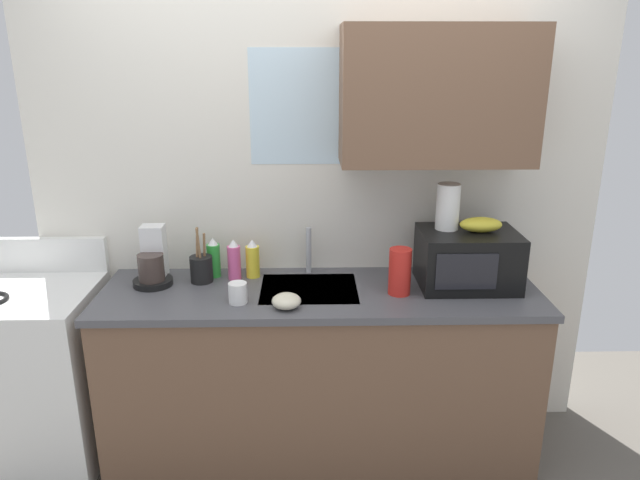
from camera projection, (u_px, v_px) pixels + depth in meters
kitchen_wall_assembly at (339, 181)px, 2.94m from camera, size 2.86×0.42×2.50m
counter_unit at (320, 371)px, 2.93m from camera, size 2.09×0.63×0.90m
sink_faucet at (309, 250)px, 2.98m from camera, size 0.03×0.03×0.24m
stove_range at (40, 374)px, 2.90m from camera, size 0.60×0.60×1.08m
microwave at (468, 259)px, 2.81m from camera, size 0.46×0.35×0.27m
banana_bunch at (481, 225)px, 2.76m from camera, size 0.20×0.11×0.07m
paper_towel_roll at (448, 207)px, 2.78m from camera, size 0.11×0.11×0.22m
coffee_maker at (153, 263)px, 2.84m from camera, size 0.19×0.21×0.28m
dish_soap_bottle_yellow at (253, 260)px, 2.93m from camera, size 0.07×0.07×0.20m
dish_soap_bottle_pink at (234, 261)px, 2.90m from camera, size 0.06×0.06×0.21m
dish_soap_bottle_green at (214, 258)px, 2.93m from camera, size 0.07×0.07×0.20m
cereal_canister at (400, 272)px, 2.72m from camera, size 0.10×0.10×0.22m
mug_white at (238, 293)px, 2.63m from camera, size 0.08×0.08×0.09m
utensil_crock at (201, 268)px, 2.87m from camera, size 0.11×0.11×0.28m
small_bowl at (286, 301)px, 2.59m from camera, size 0.13×0.13×0.06m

